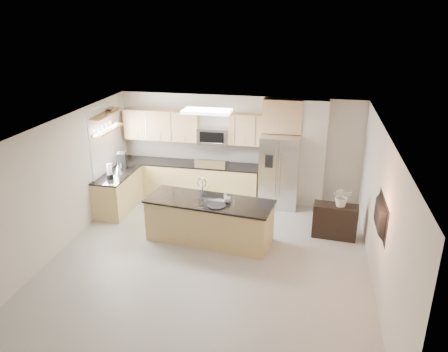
% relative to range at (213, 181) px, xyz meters
% --- Properties ---
extents(floor, '(6.50, 6.50, 0.00)m').
position_rel_range_xyz_m(floor, '(0.60, -2.92, -0.47)').
color(floor, '#9F9E98').
rests_on(floor, ground).
extents(ceiling, '(6.00, 6.50, 0.02)m').
position_rel_range_xyz_m(ceiling, '(0.60, -2.92, 2.13)').
color(ceiling, silver).
rests_on(ceiling, wall_back).
extents(wall_back, '(6.00, 0.02, 2.60)m').
position_rel_range_xyz_m(wall_back, '(0.60, 0.33, 0.83)').
color(wall_back, beige).
rests_on(wall_back, floor).
extents(wall_front, '(6.00, 0.02, 2.60)m').
position_rel_range_xyz_m(wall_front, '(0.60, -6.17, 0.83)').
color(wall_front, beige).
rests_on(wall_front, floor).
extents(wall_left, '(0.02, 6.50, 2.60)m').
position_rel_range_xyz_m(wall_left, '(-2.40, -2.92, 0.83)').
color(wall_left, beige).
rests_on(wall_left, floor).
extents(wall_right, '(0.02, 6.50, 2.60)m').
position_rel_range_xyz_m(wall_right, '(3.60, -2.92, 0.83)').
color(wall_right, beige).
rests_on(wall_right, floor).
extents(back_counter, '(3.55, 0.66, 1.44)m').
position_rel_range_xyz_m(back_counter, '(-0.63, 0.01, -0.00)').
color(back_counter, tan).
rests_on(back_counter, floor).
extents(left_counter, '(0.66, 1.50, 0.92)m').
position_rel_range_xyz_m(left_counter, '(-2.07, -1.07, -0.01)').
color(left_counter, tan).
rests_on(left_counter, floor).
extents(range, '(0.76, 0.64, 1.14)m').
position_rel_range_xyz_m(range, '(0.00, 0.00, 0.00)').
color(range, black).
rests_on(range, floor).
extents(upper_cabinets, '(3.50, 0.33, 0.75)m').
position_rel_range_xyz_m(upper_cabinets, '(-0.70, 0.16, 1.35)').
color(upper_cabinets, tan).
rests_on(upper_cabinets, wall_back).
extents(microwave, '(0.76, 0.40, 0.40)m').
position_rel_range_xyz_m(microwave, '(0.00, 0.12, 1.16)').
color(microwave, silver).
rests_on(microwave, upper_cabinets).
extents(refrigerator, '(0.92, 0.78, 1.78)m').
position_rel_range_xyz_m(refrigerator, '(1.66, -0.05, 0.42)').
color(refrigerator, silver).
rests_on(refrigerator, floor).
extents(partition_column, '(0.60, 0.30, 2.60)m').
position_rel_range_xyz_m(partition_column, '(2.42, 0.18, 0.83)').
color(partition_column, beige).
rests_on(partition_column, floor).
extents(window, '(0.04, 1.15, 1.65)m').
position_rel_range_xyz_m(window, '(-2.38, -1.07, 1.18)').
color(window, white).
rests_on(window, wall_left).
extents(shelf_lower, '(0.30, 1.20, 0.04)m').
position_rel_range_xyz_m(shelf_lower, '(-2.25, -0.97, 1.48)').
color(shelf_lower, '#99653D').
rests_on(shelf_lower, wall_left).
extents(shelf_upper, '(0.30, 1.20, 0.04)m').
position_rel_range_xyz_m(shelf_upper, '(-2.25, -0.97, 1.85)').
color(shelf_upper, '#99653D').
rests_on(shelf_upper, wall_left).
extents(ceiling_fixture, '(1.00, 0.50, 0.06)m').
position_rel_range_xyz_m(ceiling_fixture, '(0.20, -1.32, 2.09)').
color(ceiling_fixture, white).
rests_on(ceiling_fixture, ceiling).
extents(island, '(2.69, 1.24, 1.32)m').
position_rel_range_xyz_m(island, '(0.42, -2.10, -0.02)').
color(island, tan).
rests_on(island, floor).
extents(credenza, '(0.94, 0.45, 0.73)m').
position_rel_range_xyz_m(credenza, '(2.97, -1.44, -0.11)').
color(credenza, black).
rests_on(credenza, floor).
extents(cup, '(0.15, 0.15, 0.11)m').
position_rel_range_xyz_m(cup, '(0.80, -2.11, 0.48)').
color(cup, silver).
rests_on(cup, island).
extents(platter, '(0.48, 0.48, 0.02)m').
position_rel_range_xyz_m(platter, '(0.62, -2.33, 0.44)').
color(platter, black).
rests_on(platter, island).
extents(blender, '(0.15, 0.15, 0.36)m').
position_rel_range_xyz_m(blender, '(-2.07, -1.40, 0.60)').
color(blender, black).
rests_on(blender, left_counter).
extents(kettle, '(0.20, 0.20, 0.25)m').
position_rel_range_xyz_m(kettle, '(-2.02, -1.06, 0.56)').
color(kettle, silver).
rests_on(kettle, left_counter).
extents(coffee_maker, '(0.27, 0.30, 0.39)m').
position_rel_range_xyz_m(coffee_maker, '(-2.09, -0.69, 0.63)').
color(coffee_maker, black).
rests_on(coffee_maker, left_counter).
extents(bowl, '(0.41, 0.41, 0.09)m').
position_rel_range_xyz_m(bowl, '(-2.25, -0.71, 1.91)').
color(bowl, silver).
rests_on(bowl, shelf_upper).
extents(flower_vase, '(0.65, 0.58, 0.65)m').
position_rel_range_xyz_m(flower_vase, '(3.07, -1.45, 0.58)').
color(flower_vase, beige).
rests_on(flower_vase, credenza).
extents(television, '(0.14, 1.08, 0.62)m').
position_rel_range_xyz_m(television, '(3.51, -3.12, 0.88)').
color(television, black).
rests_on(television, wall_right).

